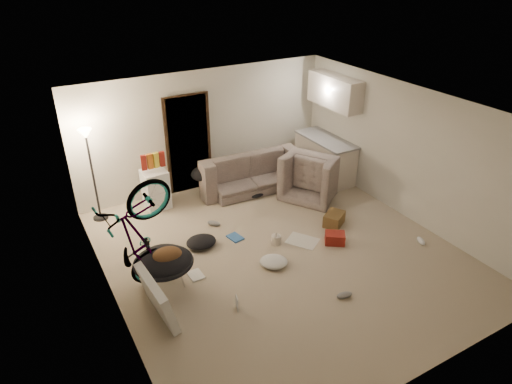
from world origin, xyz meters
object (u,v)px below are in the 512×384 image
saucer_chair (164,267)px  drink_case_a (334,219)px  armchair (315,178)px  juicer (276,239)px  floor_lamp (89,156)px  drink_case_b (335,238)px  mini_fridge (156,189)px  bicycle (142,264)px  kitchen_counter (325,159)px  sofa (245,173)px  tv_box (157,298)px

saucer_chair → drink_case_a: saucer_chair is taller
armchair → juicer: bearing=94.0°
floor_lamp → drink_case_b: 4.61m
armchair → mini_fridge: size_ratio=1.40×
armchair → drink_case_b: (-0.80, -1.71, -0.26)m
bicycle → saucer_chair: 0.33m
kitchen_counter → mini_fridge: 3.77m
sofa → armchair: size_ratio=1.97×
mini_fridge → saucer_chair: 2.55m
saucer_chair → juicer: bearing=4.3°
armchair → tv_box: size_ratio=1.11×
bicycle → floor_lamp: bearing=-6.0°
tv_box → drink_case_b: bearing=0.2°
bicycle → mini_fridge: size_ratio=2.46×
bicycle → tv_box: size_ratio=1.95×
floor_lamp → tv_box: floor_lamp is taller
kitchen_counter → floor_lamp: bearing=172.3°
sofa → mini_fridge: (-1.95, 0.10, 0.08)m
sofa → drink_case_b: (0.33, -2.69, -0.21)m
juicer → sofa: bearing=75.3°
juicer → drink_case_b: bearing=-28.3°
tv_box → drink_case_b: (3.28, 0.21, -0.23)m
drink_case_b → kitchen_counter: bearing=91.8°
bicycle → drink_case_a: bicycle is taller
armchair → sofa: bearing=17.6°
kitchen_counter → saucer_chair: kitchen_counter is taller
armchair → bicycle: 4.29m
sofa → tv_box: 4.14m
bicycle → drink_case_b: bicycle is taller
kitchen_counter → mini_fridge: kitchen_counter is taller
armchair → juicer: size_ratio=4.54×
juicer → kitchen_counter: bearing=36.6°
kitchen_counter → drink_case_b: 2.69m
sofa → saucer_chair: size_ratio=2.39×
mini_fridge → tv_box: (-1.00, -3.00, -0.07)m
bicycle → juicer: 2.41m
tv_box → juicer: bearing=13.0°
floor_lamp → bicycle: floor_lamp is taller
kitchen_counter → bicycle: (-4.73, -1.83, 0.06)m
armchair → tv_box: (-4.08, -1.91, -0.03)m
kitchen_counter → tv_box: bearing=-152.6°
armchair → drink_case_a: bearing=129.0°
floor_lamp → juicer: floor_lamp is taller
mini_fridge → saucer_chair: (-0.70, -2.45, -0.01)m
saucer_chair → drink_case_b: 3.02m
floor_lamp → mini_fridge: size_ratio=2.32×
bicycle → drink_case_a: bearing=-97.1°
tv_box → kitchen_counter: bearing=23.9°
tv_box → drink_case_a: bearing=7.4°
bicycle → drink_case_a: size_ratio=4.58×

